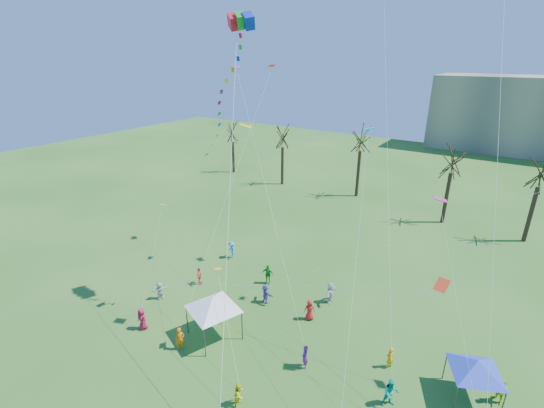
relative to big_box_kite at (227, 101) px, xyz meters
The scene contains 6 objects.
bare_tree_row 30.50m from the big_box_kite, 74.66° to the left, with size 69.57×8.99×10.33m.
big_box_kite is the anchor object (origin of this frame).
canopy_tent_white 13.84m from the big_box_kite, 73.00° to the right, with size 4.13×4.13×3.33m.
canopy_tent_blue 22.02m from the big_box_kite, ahead, with size 3.45×3.45×2.82m.
festival_crowd 16.23m from the big_box_kite, ahead, with size 25.36×14.07×1.84m.
small_kites_aloft 7.70m from the big_box_kite, 23.38° to the left, with size 28.16×18.56×32.95m.
Camera 1 is at (9.55, -11.67, 18.90)m, focal length 25.00 mm.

